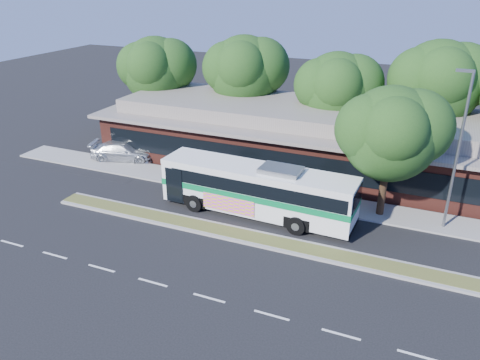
{
  "coord_description": "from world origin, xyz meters",
  "views": [
    {
      "loc": [
        8.01,
        -20.3,
        13.47
      ],
      "look_at": [
        -2.12,
        3.59,
        2.0
      ],
      "focal_mm": 35.0,
      "sensor_mm": 36.0,
      "label": 1
    }
  ],
  "objects": [
    {
      "name": "parking_lot",
      "position": [
        -18.0,
        10.0,
        0.01
      ],
      "size": [
        14.0,
        12.0,
        0.01
      ],
      "primitive_type": "cube",
      "color": "black",
      "rests_on": "ground"
    },
    {
      "name": "lamp_post",
      "position": [
        9.56,
        6.0,
        4.9
      ],
      "size": [
        0.93,
        0.18,
        9.07
      ],
      "color": "slate",
      "rests_on": "ground"
    },
    {
      "name": "tree_bg_b",
      "position": [
        -6.57,
        16.14,
        6.14
      ],
      "size": [
        6.69,
        6.0,
        9.0
      ],
      "color": "black",
      "rests_on": "ground"
    },
    {
      "name": "sidewalk_tree",
      "position": [
        6.39,
        6.33,
        5.32
      ],
      "size": [
        6.09,
        5.46,
        7.92
      ],
      "color": "black",
      "rests_on": "ground"
    },
    {
      "name": "sidewalk",
      "position": [
        0.0,
        6.4,
        0.06
      ],
      "size": [
        44.0,
        2.6,
        0.12
      ],
      "primitive_type": "cube",
      "color": "gray",
      "rests_on": "ground"
    },
    {
      "name": "tree_bg_a",
      "position": [
        -14.58,
        15.14,
        5.87
      ],
      "size": [
        6.47,
        5.8,
        8.63
      ],
      "color": "black",
      "rests_on": "ground"
    },
    {
      "name": "plaza_building",
      "position": [
        0.0,
        12.99,
        2.13
      ],
      "size": [
        33.2,
        11.2,
        4.45
      ],
      "color": "#57241B",
      "rests_on": "ground"
    },
    {
      "name": "ground",
      "position": [
        0.0,
        0.0,
        0.0
      ],
      "size": [
        120.0,
        120.0,
        0.0
      ],
      "primitive_type": "plane",
      "color": "black",
      "rests_on": "ground"
    },
    {
      "name": "median_strip",
      "position": [
        0.0,
        0.6,
        0.07
      ],
      "size": [
        26.0,
        1.1,
        0.15
      ],
      "primitive_type": "cube",
      "color": "#4B5323",
      "rests_on": "ground"
    },
    {
      "name": "sedan",
      "position": [
        -13.86,
        7.8,
        0.73
      ],
      "size": [
        5.4,
        3.36,
        1.46
      ],
      "primitive_type": "imported",
      "rotation": [
        0.0,
        0.0,
        1.85
      ],
      "color": "silver",
      "rests_on": "ground"
    },
    {
      "name": "transit_bus",
      "position": [
        -0.88,
        3.38,
        1.86
      ],
      "size": [
        11.98,
        3.13,
        3.33
      ],
      "rotation": [
        0.0,
        0.0,
        -0.04
      ],
      "color": "white",
      "rests_on": "ground"
    },
    {
      "name": "tree_bg_d",
      "position": [
        8.45,
        16.15,
        6.42
      ],
      "size": [
        6.91,
        6.2,
        9.37
      ],
      "color": "black",
      "rests_on": "ground"
    },
    {
      "name": "tree_bg_c",
      "position": [
        1.4,
        15.13,
        5.59
      ],
      "size": [
        6.24,
        5.6,
        8.26
      ],
      "color": "black",
      "rests_on": "ground"
    }
  ]
}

